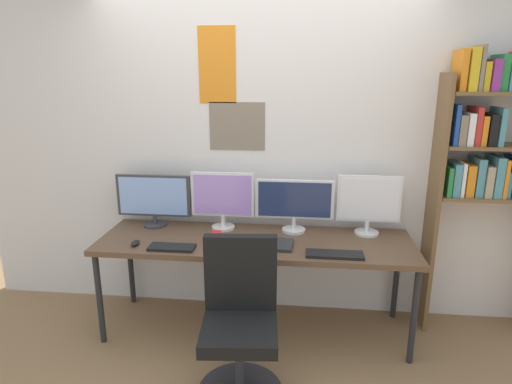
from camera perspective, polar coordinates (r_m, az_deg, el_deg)
The scene contains 14 objects.
ground_plane at distance 3.04m, azimuth -1.44°, elevation -23.70°, with size 12.00×12.00×0.00m, color olive.
wall_back at distance 3.43m, azimuth 0.66°, elevation 5.05°, with size 4.70×0.11×2.60m.
desk at distance 3.20m, azimuth -0.10°, elevation -7.15°, with size 2.30×0.68×0.74m.
bookshelf at distance 3.48m, azimuth 28.69°, elevation 4.32°, with size 0.83×0.28×2.10m.
office_chair at distance 2.73m, azimuth -2.12°, elevation -18.41°, with size 0.52×0.52×0.99m.
monitor_far_left at distance 3.49m, azimuth -13.39°, elevation -0.82°, with size 0.59×0.18×0.42m.
monitor_center_left at distance 3.34m, azimuth -4.42°, elevation -0.80°, with size 0.49×0.18×0.45m.
monitor_center_right at distance 3.29m, azimuth 5.10°, elevation -1.38°, with size 0.60×0.18×0.41m.
monitor_far_right at distance 3.32m, azimuth 14.69°, elevation -1.36°, with size 0.47×0.18×0.45m.
keyboard_left at distance 3.08m, azimuth -11.08°, elevation -7.20°, with size 0.32×0.13×0.02m, color black.
keyboard_right at distance 2.96m, azimuth 10.36°, elevation -8.13°, with size 0.38×0.13×0.02m, color black.
computer_mouse at distance 3.20m, azimuth -15.69°, elevation -6.52°, with size 0.06×0.10×0.03m, color black.
laptop_closed at distance 3.07m, azimuth 1.89°, elevation -6.90°, with size 0.32×0.22×0.02m, color #2D2D2D.
coffee_mug at distance 3.11m, azimuth -5.17°, elevation -6.06°, with size 0.11×0.08×0.09m.
Camera 1 is at (0.32, -2.33, 1.92)m, focal length 30.22 mm.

